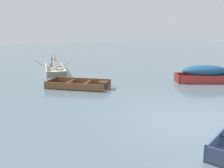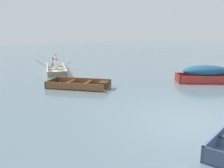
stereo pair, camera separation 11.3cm
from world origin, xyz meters
name	(u,v)px [view 1 (the left image)]	position (x,y,z in m)	size (l,w,h in m)	color
ground_plane	(191,121)	(0.00, 0.00, 0.00)	(80.00, 80.00, 0.00)	slate
skiff_wooden_brown_near_moored	(81,85)	(-0.92, 5.28, 0.10)	(2.73, 2.70, 0.31)	brown
skiff_red_mid_moored	(205,73)	(4.64, 3.28, 0.46)	(2.77, 2.20, 0.81)	#AD2D28
rowboat_cream_with_crew	(55,68)	(-0.50, 10.10, 0.21)	(2.40, 3.93, 0.89)	beige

